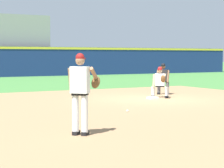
# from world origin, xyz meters

# --- Properties ---
(ground_plane) EXTENTS (160.00, 160.00, 0.00)m
(ground_plane) POSITION_xyz_m (0.00, 0.00, 0.00)
(ground_plane) COLOR #47843D
(infield_dirt_patch) EXTENTS (18.00, 18.00, 0.01)m
(infield_dirt_patch) POSITION_xyz_m (-3.04, -3.06, 0.00)
(infield_dirt_patch) COLOR #A87F56
(infield_dirt_patch) RESTS_ON ground
(first_base_bag) EXTENTS (0.38, 0.38, 0.09)m
(first_base_bag) POSITION_xyz_m (0.00, 0.00, 0.04)
(first_base_bag) COLOR white
(first_base_bag) RESTS_ON ground
(baseball) EXTENTS (0.07, 0.07, 0.07)m
(baseball) POSITION_xyz_m (-3.03, -3.08, 0.04)
(baseball) COLOR white
(baseball) RESTS_ON ground
(pitcher) EXTENTS (0.85, 0.55, 1.86)m
(pitcher) POSITION_xyz_m (-6.04, -6.11, 1.06)
(pitcher) COLOR black
(pitcher) RESTS_ON ground
(first_baseman) EXTENTS (0.74, 1.08, 1.34)m
(first_baseman) POSITION_xyz_m (0.57, 0.27, 0.73)
(first_baseman) COLOR black
(first_baseman) RESTS_ON ground
(umpire) EXTENTS (0.67, 0.67, 1.46)m
(umpire) POSITION_xyz_m (1.66, 1.59, 0.79)
(umpire) COLOR black
(umpire) RESTS_ON ground
(outfield_wall) EXTENTS (48.00, 0.54, 2.60)m
(outfield_wall) POSITION_xyz_m (0.00, 22.00, 1.39)
(outfield_wall) COLOR navy
(outfield_wall) RESTS_ON ground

